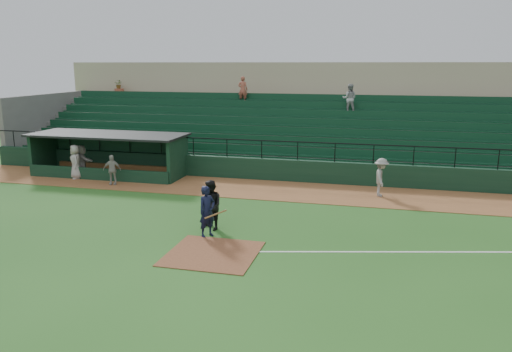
# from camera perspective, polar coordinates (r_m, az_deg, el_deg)

# --- Properties ---
(ground) EXTENTS (90.00, 90.00, 0.00)m
(ground) POSITION_cam_1_polar(r_m,az_deg,el_deg) (18.08, -3.94, -7.74)
(ground) COLOR #24571C
(ground) RESTS_ON ground
(warning_track) EXTENTS (40.00, 4.00, 0.03)m
(warning_track) POSITION_cam_1_polar(r_m,az_deg,el_deg) (25.45, 1.66, -1.60)
(warning_track) COLOR brown
(warning_track) RESTS_ON ground
(home_plate_dirt) EXTENTS (3.00, 3.00, 0.03)m
(home_plate_dirt) POSITION_cam_1_polar(r_m,az_deg,el_deg) (17.19, -4.99, -8.82)
(home_plate_dirt) COLOR brown
(home_plate_dirt) RESTS_ON ground
(foul_line) EXTENTS (17.49, 4.44, 0.01)m
(foul_line) POSITION_cam_1_polar(r_m,az_deg,el_deg) (18.57, 21.76, -8.07)
(foul_line) COLOR white
(foul_line) RESTS_ON ground
(stadium_structure) EXTENTS (38.00, 13.08, 6.40)m
(stadium_structure) POSITION_cam_1_polar(r_m,az_deg,el_deg) (33.21, 4.90, 5.76)
(stadium_structure) COLOR black
(stadium_structure) RESTS_ON ground
(dugout) EXTENTS (8.90, 3.20, 2.42)m
(dugout) POSITION_cam_1_polar(r_m,az_deg,el_deg) (30.16, -16.05, 2.74)
(dugout) COLOR black
(dugout) RESTS_ON ground
(batter_at_plate) EXTENTS (1.18, 0.84, 1.94)m
(batter_at_plate) POSITION_cam_1_polar(r_m,az_deg,el_deg) (18.57, -5.61, -4.06)
(batter_at_plate) COLOR black
(batter_at_plate) RESTS_ON ground
(umpire) EXTENTS (1.19, 1.17, 1.94)m
(umpire) POSITION_cam_1_polar(r_m,az_deg,el_deg) (19.34, -5.17, -3.35)
(umpire) COLOR black
(umpire) RESTS_ON ground
(runner) EXTENTS (0.74, 1.23, 1.86)m
(runner) POSITION_cam_1_polar(r_m,az_deg,el_deg) (24.75, 14.11, -0.14)
(runner) COLOR gray
(runner) RESTS_ON warning_track
(dugout_player_a) EXTENTS (1.01, 0.62, 1.60)m
(dugout_player_a) POSITION_cam_1_polar(r_m,az_deg,el_deg) (27.42, -16.14, 0.69)
(dugout_player_a) COLOR #ADA8A2
(dugout_player_a) RESTS_ON warning_track
(dugout_player_b) EXTENTS (1.07, 1.10, 1.90)m
(dugout_player_b) POSITION_cam_1_polar(r_m,az_deg,el_deg) (29.46, -19.93, 1.54)
(dugout_player_b) COLOR #ACA6A1
(dugout_player_b) RESTS_ON warning_track
(dugout_player_c) EXTENTS (1.70, 1.34, 1.81)m
(dugout_player_c) POSITION_cam_1_polar(r_m,az_deg,el_deg) (29.93, -19.25, 1.67)
(dugout_player_c) COLOR #A7A29C
(dugout_player_c) RESTS_ON warning_track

